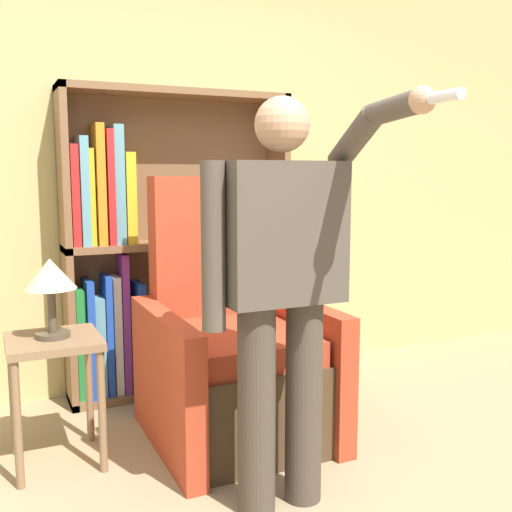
{
  "coord_description": "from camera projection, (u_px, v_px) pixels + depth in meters",
  "views": [
    {
      "loc": [
        -0.85,
        -1.63,
        1.33
      ],
      "look_at": [
        0.23,
        0.73,
        0.98
      ],
      "focal_mm": 42.0,
      "sensor_mm": 36.0,
      "label": 1
    }
  ],
  "objects": [
    {
      "name": "wall_back",
      "position": [
        132.0,
        163.0,
        3.63
      ],
      "size": [
        8.0,
        0.06,
        2.8
      ],
      "color": "tan",
      "rests_on": "ground_plane"
    },
    {
      "name": "bookcase",
      "position": [
        149.0,
        253.0,
        3.58
      ],
      "size": [
        1.37,
        0.28,
        1.82
      ],
      "color": "brown",
      "rests_on": "ground_plane"
    },
    {
      "name": "armchair",
      "position": [
        231.0,
        358.0,
        3.07
      ],
      "size": [
        0.84,
        0.92,
        1.32
      ],
      "color": "#4C3823",
      "rests_on": "ground_plane"
    },
    {
      "name": "person_standing",
      "position": [
        282.0,
        278.0,
        2.3
      ],
      "size": [
        0.62,
        0.78,
        1.62
      ],
      "color": "#473D33",
      "rests_on": "ground_plane"
    },
    {
      "name": "side_table",
      "position": [
        54.0,
        362.0,
        2.72
      ],
      "size": [
        0.41,
        0.41,
        0.6
      ],
      "color": "#846647",
      "rests_on": "ground_plane"
    },
    {
      "name": "table_lamp",
      "position": [
        50.0,
        280.0,
        2.67
      ],
      "size": [
        0.23,
        0.23,
        0.36
      ],
      "color": "#4C4233",
      "rests_on": "side_table"
    }
  ]
}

